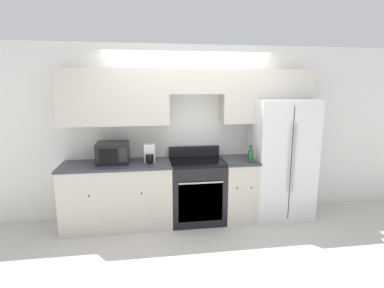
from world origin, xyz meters
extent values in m
plane|color=beige|center=(0.00, 0.00, 0.00)|extent=(12.00, 12.00, 0.00)
cube|color=white|center=(0.00, 0.66, 1.30)|extent=(8.00, 0.06, 2.60)
cube|color=beige|center=(-1.08, 0.46, 1.84)|extent=(1.52, 0.33, 0.79)
cube|color=beige|center=(0.08, 0.46, 2.06)|extent=(0.78, 0.33, 0.35)
cube|color=beige|center=(1.15, 0.46, 1.84)|extent=(1.37, 0.33, 0.79)
cube|color=beige|center=(-1.08, 0.31, 0.44)|extent=(1.52, 0.62, 0.89)
cube|color=#383842|center=(-1.08, 0.31, 0.90)|extent=(1.54, 0.64, 0.03)
sphere|color=black|center=(-1.42, 0.00, 0.58)|extent=(0.03, 0.03, 0.03)
sphere|color=black|center=(-0.73, 0.00, 0.58)|extent=(0.03, 0.03, 0.03)
cube|color=beige|center=(0.70, 0.31, 0.44)|extent=(0.47, 0.62, 0.89)
cube|color=#383842|center=(0.70, 0.31, 0.90)|extent=(0.49, 0.64, 0.03)
sphere|color=black|center=(0.60, 0.00, 0.58)|extent=(0.03, 0.03, 0.03)
sphere|color=black|center=(0.81, 0.00, 0.58)|extent=(0.03, 0.03, 0.03)
cube|color=black|center=(0.08, 0.31, 0.44)|extent=(0.78, 0.62, 0.88)
cube|color=black|center=(0.08, 0.01, 0.40)|extent=(0.63, 0.01, 0.56)
cube|color=black|center=(0.08, 0.31, 0.90)|extent=(0.78, 0.62, 0.04)
cube|color=black|center=(0.08, 0.59, 1.00)|extent=(0.78, 0.04, 0.16)
cylinder|color=silver|center=(0.08, -0.02, 0.69)|extent=(0.63, 0.02, 0.02)
cube|color=white|center=(1.39, 0.38, 0.90)|extent=(0.90, 0.76, 1.80)
cube|color=black|center=(1.39, 0.00, 0.90)|extent=(0.01, 0.01, 1.66)
cylinder|color=#B7B7BC|center=(1.35, -0.02, 0.99)|extent=(0.02, 0.02, 0.99)
cylinder|color=#B7B7BC|center=(1.42, -0.02, 0.99)|extent=(0.02, 0.02, 0.99)
cube|color=black|center=(-1.12, 0.37, 1.07)|extent=(0.44, 0.40, 0.29)
cube|color=black|center=(-1.16, 0.17, 1.07)|extent=(0.24, 0.01, 0.19)
cube|color=#262628|center=(-0.97, 0.17, 1.07)|extent=(0.10, 0.01, 0.20)
cylinder|color=#195928|center=(0.82, 0.12, 1.01)|extent=(0.07, 0.07, 0.17)
cylinder|color=#195928|center=(0.82, 0.12, 1.12)|extent=(0.03, 0.03, 0.05)
cylinder|color=black|center=(0.82, 0.12, 1.15)|extent=(0.04, 0.04, 0.02)
cube|color=white|center=(-0.61, 0.35, 1.05)|extent=(0.15, 0.15, 0.26)
cylinder|color=black|center=(-0.61, 0.27, 0.99)|extent=(0.11, 0.11, 0.12)
camera|label=1|loc=(-0.63, -3.88, 1.98)|focal=28.00mm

